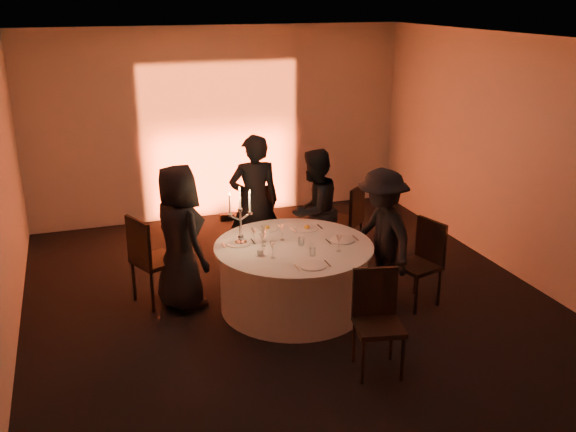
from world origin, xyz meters
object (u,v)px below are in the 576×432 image
object	(u,v)px
guest_right	(381,236)
candelabra	(240,224)
chair_front	(377,314)
guest_left	(180,238)
banquet_table	(294,276)
guest_back_left	(254,203)
chair_back_left	(254,215)
chair_back_right	(349,216)
chair_left	(149,255)
coffee_cup	(260,253)
chair_right	(423,258)
guest_back_right	(314,210)

from	to	relation	value
guest_right	candelabra	xyz separation A→B (m)	(-1.59, 0.36, 0.21)
chair_front	guest_left	distance (m)	2.46
banquet_table	guest_back_left	world-z (taller)	guest_back_left
chair_back_left	chair_back_right	size ratio (longest dim) A/B	1.01
candelabra	chair_front	bearing A→B (deg)	-62.47
chair_left	chair_front	xyz separation A→B (m)	(1.87, -2.07, -0.04)
chair_back_left	coffee_cup	size ratio (longest dim) A/B	9.21
chair_left	guest_right	bearing A→B (deg)	-130.18
chair_left	chair_right	world-z (taller)	chair_left
chair_front	guest_left	bearing A→B (deg)	140.55
chair_back_right	chair_front	distance (m)	2.83
chair_back_right	guest_right	xyz separation A→B (m)	(-0.20, -1.35, 0.23)
guest_right	chair_back_right	bearing A→B (deg)	165.41
guest_left	guest_back_right	xyz separation A→B (m)	(1.82, 0.52, -0.04)
banquet_table	chair_left	size ratio (longest dim) A/B	1.68
guest_right	coffee_cup	distance (m)	1.48
chair_left	guest_right	world-z (taller)	guest_right
chair_back_right	guest_left	size ratio (longest dim) A/B	0.59
chair_right	chair_front	distance (m)	1.56
chair_left	chair_back_right	size ratio (longest dim) A/B	1.07
chair_left	coffee_cup	bearing A→B (deg)	-149.68
chair_left	candelabra	xyz separation A→B (m)	(0.99, -0.38, 0.40)
banquet_table	coffee_cup	world-z (taller)	coffee_cup
chair_back_left	candelabra	world-z (taller)	candelabra
chair_back_right	chair_right	world-z (taller)	chair_back_right
guest_right	banquet_table	bearing A→B (deg)	-102.60
banquet_table	guest_back_right	xyz separation A→B (m)	(0.62, 0.97, 0.42)
chair_back_left	coffee_cup	distance (m)	1.91
chair_back_left	guest_right	size ratio (longest dim) A/B	0.64
chair_front	chair_right	bearing A→B (deg)	55.43
guest_left	guest_back_left	world-z (taller)	guest_back_left
chair_back_right	chair_front	bearing A→B (deg)	29.03
chair_right	candelabra	bearing A→B (deg)	-122.88
chair_left	chair_right	xyz separation A→B (m)	(3.00, -0.99, -0.04)
chair_back_right	guest_left	world-z (taller)	guest_left
guest_left	guest_back_right	bearing A→B (deg)	-94.80
chair_right	coffee_cup	xyz separation A→B (m)	(-1.89, 0.21, 0.24)
chair_back_left	candelabra	distance (m)	1.61
chair_front	guest_left	world-z (taller)	guest_left
guest_right	candelabra	bearing A→B (deg)	-108.95
coffee_cup	candelabra	distance (m)	0.47
chair_back_right	guest_back_right	size ratio (longest dim) A/B	0.62
banquet_table	guest_right	bearing A→B (deg)	-6.30
chair_back_left	guest_back_right	bearing A→B (deg)	129.98
chair_front	guest_back_left	size ratio (longest dim) A/B	0.56
chair_left	guest_back_left	world-z (taller)	guest_back_left
chair_back_right	chair_front	world-z (taller)	same
guest_back_right	guest_left	bearing A→B (deg)	-16.61
guest_back_left	chair_back_right	bearing A→B (deg)	-176.53
guest_back_left	banquet_table	bearing A→B (deg)	98.82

